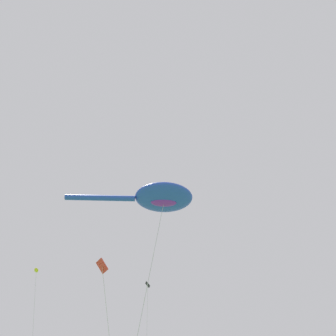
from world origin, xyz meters
TOP-DOWN VIEW (x-y plane):
  - big_show_kite at (5.91, 15.99)m, footprint 7.77×6.99m
  - small_kite_diamond_red at (10.70, 22.81)m, footprint 2.90×4.07m
  - small_kite_box_yellow at (5.06, 32.18)m, footprint 3.63×3.17m
  - small_kite_triangle_green at (2.01, 15.49)m, footprint 3.48×0.69m

SIDE VIEW (x-z plane):
  - small_kite_triangle_green at x=2.01m, z-range 4.83..16.84m
  - small_kite_diamond_red at x=10.70m, z-range 5.82..23.73m
  - big_show_kite at x=5.91m, z-range 9.31..29.07m
  - small_kite_box_yellow at x=5.06m, z-range 9.13..29.81m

